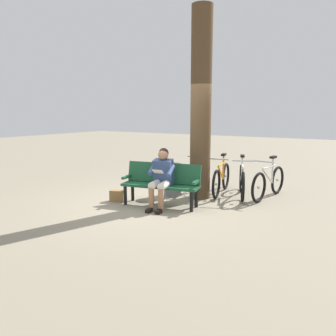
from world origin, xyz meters
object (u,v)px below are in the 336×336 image
litter_bin (172,180)px  bicycle_black (242,181)px  person_reading (162,175)px  tree_trunk (201,105)px  bench (162,181)px  bicycle_green (221,179)px  bicycle_purple (269,182)px  bicycle_silver (200,175)px  handbag (117,196)px

litter_bin → bicycle_black: (-1.39, -0.77, -0.01)m
person_reading → tree_trunk: bearing=-116.4°
bench → person_reading: bearing=111.4°
litter_bin → bicycle_green: (-0.89, -0.76, -0.01)m
bench → tree_trunk: tree_trunk is taller
bench → person_reading: 0.24m
litter_bin → bicycle_green: bearing=-139.6°
bicycle_purple → bicycle_green: same height
tree_trunk → bicycle_silver: (0.35, -0.75, -1.70)m
bicycle_silver → tree_trunk: bearing=10.1°
handbag → bicycle_silver: bicycle_silver is taller
bench → handbag: (0.98, 0.27, -0.39)m
bicycle_purple → bicycle_silver: size_ratio=1.02×
handbag → bicycle_purple: 3.39m
person_reading → bench: bearing=-68.6°
bicycle_black → bicycle_green: same height
bench → person_reading: size_ratio=1.38×
bench → bicycle_silver: bearing=-102.6°
bench → handbag: 1.09m
litter_bin → bicycle_black: bearing=-151.1°
litter_bin → bench: bearing=105.8°
litter_bin → bicycle_black: size_ratio=0.47×
litter_bin → person_reading: bearing=108.7°
bicycle_black → bicycle_green: size_ratio=0.95×
bicycle_purple → bicycle_silver: same height
bench → litter_bin: 0.86m
bicycle_green → bicycle_silver: (0.62, -0.14, 0.00)m
bench → bicycle_black: (-1.16, -1.58, -0.15)m
bench → bicycle_silver: bicycle_silver is taller
bench → bicycle_purple: bearing=-145.8°
person_reading → bicycle_black: 2.06m
person_reading → handbag: 1.21m
bench → bicycle_green: 1.71m
bench → litter_bin: size_ratio=2.24×
handbag → tree_trunk: 2.68m
bicycle_green → tree_trunk: bearing=-33.6°
bench → bicycle_green: bicycle_green is taller
bicycle_purple → bicycle_black: (0.57, 0.16, 0.00)m
bench → bicycle_purple: bicycle_purple is taller
bicycle_black → handbag: bearing=-70.7°
bench → tree_trunk: bearing=-123.6°
bench → litter_bin: bearing=-85.2°
bench → bicycle_green: size_ratio=1.00×
person_reading → bicycle_green: (-0.57, -1.72, -0.31)m
handbag → bicycle_silver: size_ratio=0.18×
tree_trunk → bicycle_black: tree_trunk is taller
litter_bin → bicycle_black: bicycle_black is taller
person_reading → bicycle_green: bearing=-119.3°
handbag → tree_trunk: tree_trunk is taller
bench → tree_trunk: 1.87m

